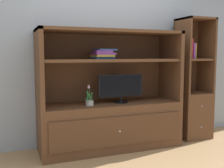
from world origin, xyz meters
TOP-DOWN VIEW (x-y plane):
  - ground_plane at (0.00, 0.00)m, footprint 8.00×8.00m
  - painted_rear_wall at (0.00, 0.75)m, footprint 6.00×0.10m
  - media_console at (0.00, 0.41)m, footprint 1.84×0.61m
  - tv_monitor at (0.13, 0.36)m, footprint 0.61×0.19m
  - potted_plant at (-0.31, 0.32)m, footprint 0.11×0.11m
  - magazine_stack at (-0.11, 0.40)m, footprint 0.27×0.35m
  - bookshelf_tall at (1.30, 0.41)m, footprint 0.46×0.42m
  - upright_book_row at (1.20, 0.40)m, footprint 0.15×0.17m

SIDE VIEW (x-z plane):
  - ground_plane at x=0.00m, z-range 0.00..0.00m
  - media_console at x=0.00m, z-range -0.29..1.24m
  - bookshelf_tall at x=1.30m, z-range -0.29..1.45m
  - potted_plant at x=-0.31m, z-range 0.52..0.79m
  - tv_monitor at x=0.13m, z-range 0.62..0.99m
  - magazine_stack at x=-0.11m, z-range 1.17..1.29m
  - upright_book_row at x=1.20m, z-range 1.15..1.43m
  - painted_rear_wall at x=0.00m, z-range 0.00..2.80m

